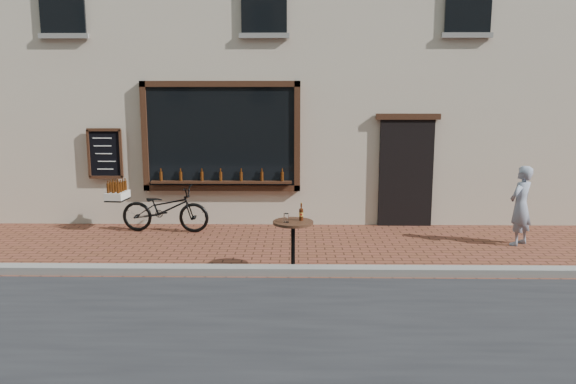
{
  "coord_description": "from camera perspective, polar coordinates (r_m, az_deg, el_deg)",
  "views": [
    {
      "loc": [
        -0.34,
        -8.01,
        2.73
      ],
      "look_at": [
        -0.49,
        1.2,
        1.1
      ],
      "focal_mm": 35.0,
      "sensor_mm": 36.0,
      "label": 1
    }
  ],
  "objects": [
    {
      "name": "ground",
      "position": [
        8.47,
        3.23,
        -8.78
      ],
      "size": [
        90.0,
        90.0,
        0.0
      ],
      "primitive_type": "plane",
      "color": "brown",
      "rests_on": "ground"
    },
    {
      "name": "shop_building",
      "position": [
        14.69,
        2.39,
        18.9
      ],
      "size": [
        28.0,
        6.2,
        10.0
      ],
      "color": "#C1B198",
      "rests_on": "ground"
    },
    {
      "name": "bistro_table",
      "position": [
        8.64,
        0.54,
        -4.46
      ],
      "size": [
        0.62,
        0.62,
        1.07
      ],
      "color": "black",
      "rests_on": "ground"
    },
    {
      "name": "pedestrian",
      "position": [
        10.95,
        22.56,
        -1.29
      ],
      "size": [
        0.63,
        0.61,
        1.45
      ],
      "primitive_type": "imported",
      "rotation": [
        0.0,
        0.0,
        3.85
      ],
      "color": "gray",
      "rests_on": "ground"
    },
    {
      "name": "kerb",
      "position": [
        8.64,
        3.18,
        -7.98
      ],
      "size": [
        90.0,
        0.25,
        0.12
      ],
      "primitive_type": "cube",
      "color": "slate",
      "rests_on": "ground"
    },
    {
      "name": "cargo_bicycle",
      "position": [
        11.41,
        -12.53,
        -1.63
      ],
      "size": [
        2.06,
        0.75,
        0.99
      ],
      "rotation": [
        0.0,
        0.0,
        1.49
      ],
      "color": "black",
      "rests_on": "ground"
    }
  ]
}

